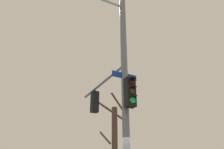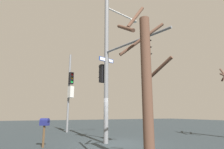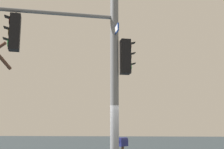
# 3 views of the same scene
# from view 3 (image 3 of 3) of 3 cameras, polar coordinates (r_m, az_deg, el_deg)

# --- Properties ---
(main_signal_pole_assembly) EXTENTS (5.31, 3.31, 8.89)m
(main_signal_pole_assembly) POSITION_cam_3_polar(r_m,az_deg,el_deg) (8.93, -2.37, 8.37)
(main_signal_pole_assembly) COLOR slate
(main_signal_pole_assembly) RESTS_ON ground
(mailbox) EXTENTS (0.46, 0.49, 1.41)m
(mailbox) POSITION_cam_3_polar(r_m,az_deg,el_deg) (12.02, 2.14, -13.89)
(mailbox) COLOR #4C3823
(mailbox) RESTS_ON ground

